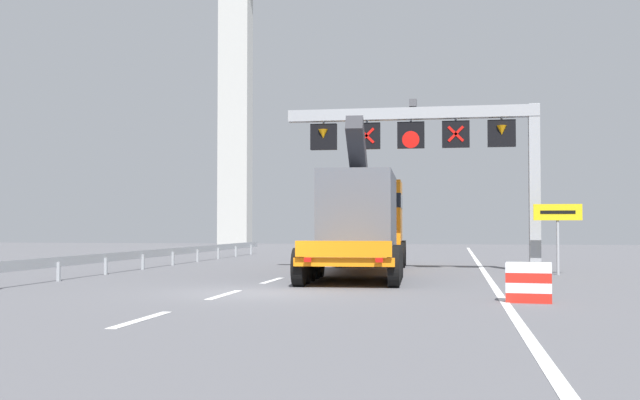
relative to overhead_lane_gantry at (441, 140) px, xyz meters
name	(u,v)px	position (x,y,z in m)	size (l,w,h in m)	color
ground	(255,293)	(-4.62, -10.03, -5.01)	(112.00, 112.00, 0.00)	#5B5B60
lane_markings	(316,268)	(-5.20, 2.12, -5.00)	(0.20, 38.91, 0.01)	silver
edge_line_right	(482,269)	(1.58, 1.97, -5.00)	(0.20, 63.00, 0.01)	silver
overhead_lane_gantry	(441,140)	(0.00, 0.00, 0.00)	(9.76, 0.90, 6.57)	#9EA0A5
heavy_haul_truck_orange	(365,219)	(-2.87, -0.40, -3.02)	(3.54, 14.15, 5.30)	orange
exit_sign_yellow	(558,220)	(4.09, -1.16, -3.07)	(1.67, 0.15, 2.51)	#9EA0A5
crash_barrier_striped	(529,282)	(2.12, -11.48, -4.56)	(1.05, 0.61, 0.90)	red
guardrail_left	(172,253)	(-11.79, 2.90, -4.44)	(0.13, 29.86, 0.76)	#999EA3
bridge_pylon_distant	(236,28)	(-19.47, 39.29, 15.24)	(9.00, 2.00, 39.70)	#B7B7B2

